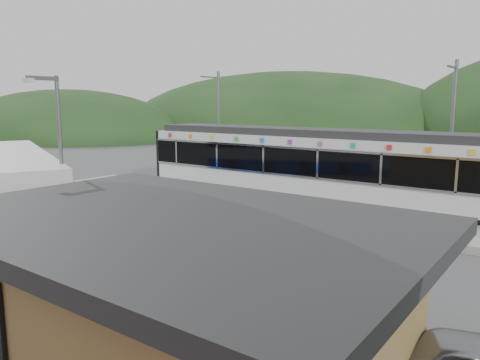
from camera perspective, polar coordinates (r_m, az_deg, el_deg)
The scene contains 10 objects.
ground at distance 19.82m, azimuth -2.34°, elevation -5.32°, with size 120.00×120.00×0.00m, color #4C4C4F.
hills at distance 21.67m, azimuth 19.79°, elevation -4.60°, with size 146.00×149.00×26.00m.
platform at distance 22.39m, azimuth 2.94°, elevation -3.21°, with size 26.00×3.20×0.30m, color #9E9E99.
yellow_line at distance 21.30m, azimuth 1.01°, elevation -3.43°, with size 26.00×0.10×0.01m, color yellow.
train at distance 23.55m, azimuth 10.02°, elevation 2.01°, with size 20.44×3.01×3.74m.
catenary_mast_west at distance 30.26m, azimuth -2.66°, elevation 6.77°, with size 0.18×1.80×7.00m.
catenary_mast_east at distance 24.10m, azimuth 24.37°, elevation 5.28°, with size 0.18×1.80×7.00m.
station_shelter at distance 9.13m, azimuth -8.32°, elevation -13.10°, with size 9.20×6.20×3.00m.
bus at distance 19.97m, azimuth -26.19°, elevation -1.66°, with size 11.76×7.26×3.19m.
lamp_post at distance 15.20m, azimuth -21.36°, elevation 2.91°, with size 0.35×1.03×5.83m.
Camera 1 is at (11.97, -14.98, 5.04)m, focal length 35.00 mm.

